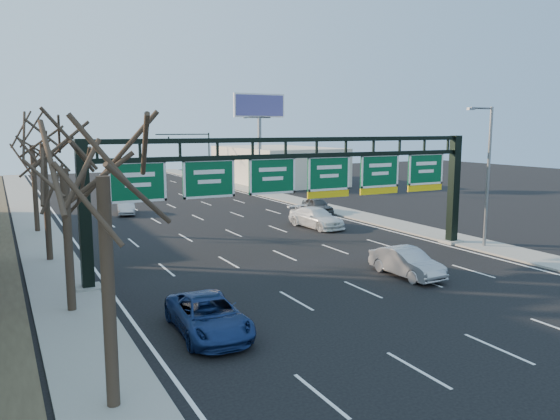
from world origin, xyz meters
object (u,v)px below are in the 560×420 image
car_blue_suv (208,316)px  car_white_wagon (316,218)px  sign_gantry (304,183)px  car_silver_sedan (407,262)px

car_blue_suv → car_white_wagon: (15.15, 17.12, 0.05)m
car_blue_suv → car_white_wagon: bearing=51.6°
sign_gantry → car_blue_suv: size_ratio=4.80×
sign_gantry → car_silver_sedan: bearing=-57.2°
car_blue_suv → car_white_wagon: car_white_wagon is taller
car_blue_suv → car_white_wagon: 22.86m
sign_gantry → car_blue_suv: bearing=-137.6°
sign_gantry → car_blue_suv: sign_gantry is taller
sign_gantry → car_blue_suv: (-8.69, -7.94, -3.92)m
car_silver_sedan → car_blue_suv: bearing=-167.7°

